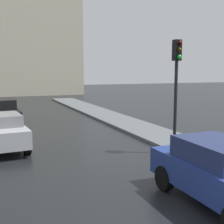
# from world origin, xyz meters

# --- Properties ---
(car_blue_near_kerb) EXTENTS (1.74, 3.94, 1.51)m
(car_blue_near_kerb) POSITION_xyz_m (2.59, 3.07, 0.78)
(car_blue_near_kerb) COLOR navy
(car_blue_near_kerb) RESTS_ON ground
(car_black_mid_road) EXTENTS (1.94, 4.44, 1.45)m
(car_black_mid_road) POSITION_xyz_m (-1.58, 16.55, 0.75)
(car_black_mid_road) COLOR black
(car_black_mid_road) RESTS_ON ground
(car_silver_far_ahead) EXTENTS (2.00, 4.01, 1.42)m
(car_silver_far_ahead) POSITION_xyz_m (-1.90, 10.42, 0.74)
(car_silver_far_ahead) COLOR #B2B5BA
(car_silver_far_ahead) RESTS_ON ground
(traffic_light) EXTENTS (0.26, 0.39, 4.07)m
(traffic_light) POSITION_xyz_m (4.14, 7.30, 2.98)
(traffic_light) COLOR black
(traffic_light) RESTS_ON sidewalk_strip
(distant_tower) EXTENTS (14.28, 9.14, 24.65)m
(distant_tower) POSITION_xyz_m (2.17, 40.01, 9.50)
(distant_tower) COLOR beige
(distant_tower) RESTS_ON ground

